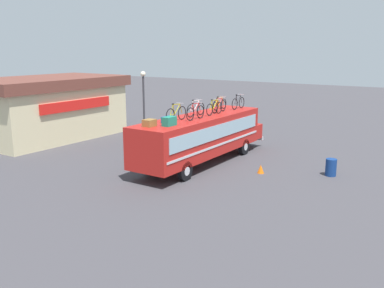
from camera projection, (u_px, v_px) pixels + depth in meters
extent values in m
plane|color=#423F44|center=(200.00, 164.00, 25.22)|extent=(120.00, 120.00, 0.00)
cube|color=red|center=(200.00, 135.00, 24.84)|extent=(10.25, 2.53, 2.19)
cube|color=red|center=(244.00, 130.00, 29.57)|extent=(1.04, 2.32, 0.96)
cube|color=#99B7C6|center=(219.00, 131.00, 24.08)|extent=(9.43, 0.04, 0.79)
cube|color=#99B7C6|center=(182.00, 127.00, 25.46)|extent=(9.43, 0.04, 0.79)
cube|color=silver|center=(219.00, 145.00, 24.25)|extent=(9.84, 0.03, 0.12)
cube|color=silver|center=(182.00, 140.00, 25.63)|extent=(9.84, 0.03, 0.12)
cube|color=silver|center=(247.00, 137.00, 30.16)|extent=(0.16, 2.40, 0.24)
cylinder|color=black|center=(244.00, 147.00, 27.34)|extent=(1.02, 0.28, 1.02)
cylinder|color=silver|center=(244.00, 147.00, 27.34)|extent=(0.46, 0.30, 0.46)
cylinder|color=black|center=(214.00, 143.00, 28.55)|extent=(1.02, 0.28, 1.02)
cylinder|color=silver|center=(214.00, 143.00, 28.55)|extent=(0.46, 0.30, 0.46)
cylinder|color=black|center=(185.00, 171.00, 21.92)|extent=(1.02, 0.28, 1.02)
cylinder|color=silver|center=(185.00, 171.00, 21.92)|extent=(0.46, 0.30, 0.46)
cylinder|color=black|center=(151.00, 165.00, 23.13)|extent=(1.02, 0.28, 1.02)
cylinder|color=silver|center=(151.00, 165.00, 23.13)|extent=(0.46, 0.30, 0.46)
cube|color=olive|center=(149.00, 123.00, 21.35)|extent=(0.60, 0.50, 0.35)
cube|color=#1E7F66|center=(169.00, 121.00, 21.52)|extent=(0.76, 0.42, 0.46)
cube|color=#193899|center=(168.00, 120.00, 22.47)|extent=(0.71, 0.39, 0.32)
torus|color=black|center=(170.00, 115.00, 22.49)|extent=(0.74, 0.04, 0.74)
torus|color=black|center=(182.00, 113.00, 23.37)|extent=(0.74, 0.04, 0.74)
cylinder|color=#B2B20C|center=(174.00, 109.00, 22.69)|extent=(0.21, 0.04, 0.53)
cylinder|color=#B2B20C|center=(177.00, 109.00, 22.96)|extent=(0.50, 0.04, 0.51)
cylinder|color=#B2B20C|center=(176.00, 104.00, 22.83)|extent=(0.65, 0.04, 0.07)
cylinder|color=#B2B20C|center=(173.00, 115.00, 22.66)|extent=(0.41, 0.03, 0.05)
cylinder|color=#B2B20C|center=(172.00, 110.00, 22.53)|extent=(0.26, 0.03, 0.55)
cylinder|color=#B2B20C|center=(181.00, 108.00, 23.24)|extent=(0.22, 0.03, 0.52)
cylinder|color=silver|center=(180.00, 103.00, 23.09)|extent=(0.03, 0.44, 0.03)
ellipsoid|color=black|center=(173.00, 104.00, 22.56)|extent=(0.20, 0.08, 0.06)
torus|color=black|center=(190.00, 114.00, 22.96)|extent=(0.73, 0.04, 0.73)
torus|color=black|center=(200.00, 112.00, 23.79)|extent=(0.73, 0.04, 0.73)
cylinder|color=red|center=(193.00, 108.00, 23.15)|extent=(0.20, 0.04, 0.52)
cylinder|color=red|center=(196.00, 108.00, 23.40)|extent=(0.47, 0.04, 0.50)
cylinder|color=red|center=(196.00, 104.00, 23.28)|extent=(0.61, 0.04, 0.07)
cylinder|color=red|center=(192.00, 114.00, 23.12)|extent=(0.39, 0.03, 0.05)
cylinder|color=red|center=(191.00, 109.00, 22.99)|extent=(0.25, 0.03, 0.54)
cylinder|color=red|center=(200.00, 108.00, 23.66)|extent=(0.21, 0.03, 0.51)
cylinder|color=silver|center=(199.00, 102.00, 23.52)|extent=(0.03, 0.44, 0.03)
ellipsoid|color=black|center=(193.00, 103.00, 23.02)|extent=(0.20, 0.08, 0.06)
torus|color=black|center=(190.00, 111.00, 24.13)|extent=(0.74, 0.04, 0.74)
torus|color=black|center=(201.00, 109.00, 25.02)|extent=(0.74, 0.04, 0.74)
cylinder|color=white|center=(194.00, 105.00, 24.34)|extent=(0.21, 0.04, 0.53)
cylinder|color=white|center=(197.00, 105.00, 24.61)|extent=(0.50, 0.04, 0.51)
cylinder|color=white|center=(196.00, 101.00, 24.48)|extent=(0.65, 0.04, 0.07)
cylinder|color=white|center=(193.00, 110.00, 24.30)|extent=(0.41, 0.03, 0.05)
cylinder|color=white|center=(192.00, 106.00, 24.17)|extent=(0.27, 0.03, 0.55)
cylinder|color=white|center=(200.00, 105.00, 24.88)|extent=(0.23, 0.03, 0.52)
cylinder|color=silver|center=(199.00, 99.00, 24.74)|extent=(0.03, 0.44, 0.03)
ellipsoid|color=black|center=(193.00, 100.00, 24.20)|extent=(0.20, 0.08, 0.06)
torus|color=black|center=(210.00, 110.00, 24.70)|extent=(0.70, 0.04, 0.70)
torus|color=black|center=(219.00, 108.00, 25.56)|extent=(0.70, 0.04, 0.70)
cylinder|color=#B2B20C|center=(213.00, 105.00, 24.90)|extent=(0.20, 0.04, 0.50)
cylinder|color=#B2B20C|center=(215.00, 104.00, 25.17)|extent=(0.49, 0.04, 0.48)
cylinder|color=#B2B20C|center=(215.00, 100.00, 25.04)|extent=(0.64, 0.04, 0.07)
cylinder|color=#B2B20C|center=(211.00, 109.00, 24.86)|extent=(0.40, 0.03, 0.05)
cylinder|color=#B2B20C|center=(211.00, 105.00, 24.74)|extent=(0.26, 0.03, 0.52)
cylinder|color=#B2B20C|center=(218.00, 104.00, 25.44)|extent=(0.22, 0.03, 0.49)
cylinder|color=silver|center=(217.00, 99.00, 25.29)|extent=(0.03, 0.44, 0.03)
ellipsoid|color=black|center=(212.00, 100.00, 24.77)|extent=(0.20, 0.08, 0.06)
torus|color=black|center=(215.00, 108.00, 25.68)|extent=(0.68, 0.04, 0.68)
torus|color=black|center=(223.00, 106.00, 26.49)|extent=(0.68, 0.04, 0.68)
cylinder|color=red|center=(217.00, 103.00, 25.86)|extent=(0.19, 0.04, 0.49)
cylinder|color=red|center=(220.00, 103.00, 26.11)|extent=(0.46, 0.04, 0.47)
cylinder|color=red|center=(219.00, 99.00, 25.99)|extent=(0.60, 0.04, 0.07)
cylinder|color=red|center=(216.00, 107.00, 25.83)|extent=(0.38, 0.03, 0.05)
cylinder|color=red|center=(216.00, 103.00, 25.71)|extent=(0.25, 0.03, 0.51)
cylinder|color=red|center=(222.00, 102.00, 26.36)|extent=(0.21, 0.03, 0.48)
cylinder|color=silver|center=(222.00, 98.00, 26.23)|extent=(0.03, 0.44, 0.03)
ellipsoid|color=black|center=(217.00, 98.00, 25.74)|extent=(0.20, 0.08, 0.06)
torus|color=black|center=(216.00, 105.00, 26.81)|extent=(0.65, 0.04, 0.65)
torus|color=black|center=(224.00, 104.00, 27.63)|extent=(0.65, 0.04, 0.65)
cylinder|color=orange|center=(218.00, 101.00, 27.00)|extent=(0.19, 0.04, 0.46)
cylinder|color=orange|center=(221.00, 101.00, 27.25)|extent=(0.47, 0.04, 0.44)
cylinder|color=orange|center=(220.00, 97.00, 27.13)|extent=(0.60, 0.04, 0.07)
cylinder|color=orange|center=(217.00, 105.00, 26.96)|extent=(0.38, 0.03, 0.05)
cylinder|color=orange|center=(217.00, 101.00, 26.85)|extent=(0.25, 0.03, 0.48)
cylinder|color=orange|center=(223.00, 100.00, 27.50)|extent=(0.21, 0.03, 0.45)
cylinder|color=silver|center=(222.00, 96.00, 27.37)|extent=(0.03, 0.44, 0.03)
ellipsoid|color=black|center=(218.00, 97.00, 26.88)|extent=(0.20, 0.08, 0.06)
torus|color=black|center=(235.00, 104.00, 27.13)|extent=(0.72, 0.04, 0.72)
torus|color=black|center=(242.00, 103.00, 27.91)|extent=(0.72, 0.04, 0.72)
cylinder|color=black|center=(237.00, 99.00, 27.31)|extent=(0.19, 0.04, 0.52)
cylinder|color=black|center=(239.00, 99.00, 27.54)|extent=(0.45, 0.04, 0.50)
cylinder|color=black|center=(239.00, 95.00, 27.43)|extent=(0.58, 0.04, 0.07)
cylinder|color=black|center=(236.00, 104.00, 27.28)|extent=(0.37, 0.03, 0.05)
cylinder|color=black|center=(236.00, 100.00, 27.16)|extent=(0.24, 0.03, 0.54)
cylinder|color=black|center=(241.00, 99.00, 27.79)|extent=(0.20, 0.03, 0.50)
cylinder|color=silver|center=(241.00, 94.00, 27.65)|extent=(0.03, 0.44, 0.03)
ellipsoid|color=black|center=(236.00, 95.00, 27.18)|extent=(0.20, 0.08, 0.06)
cube|color=beige|center=(48.00, 113.00, 32.25)|extent=(10.43, 6.20, 3.78)
cube|color=brown|center=(46.00, 83.00, 31.76)|extent=(11.26, 6.69, 0.77)
cube|color=red|center=(77.00, 105.00, 30.35)|extent=(6.26, 0.16, 0.70)
cylinder|color=navy|center=(331.00, 167.00, 22.77)|extent=(0.57, 0.57, 0.92)
cone|color=orange|center=(261.00, 169.00, 23.29)|extent=(0.37, 0.37, 0.47)
cylinder|color=#38383D|center=(144.00, 110.00, 30.12)|extent=(0.14, 0.14, 4.81)
sphere|color=#F2EDCC|center=(143.00, 74.00, 29.57)|extent=(0.37, 0.37, 0.37)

